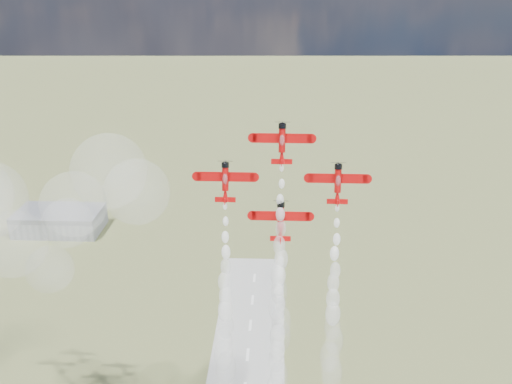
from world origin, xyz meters
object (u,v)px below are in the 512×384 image
object	(u,v)px
plane_left	(225,181)
plane_slot	(281,220)
hangar	(60,221)
plane_lead	(282,142)
plane_right	(338,183)

from	to	relation	value
plane_left	plane_slot	size ratio (longest dim) A/B	1.00
plane_slot	plane_left	bearing A→B (deg)	171.30
plane_left	plane_slot	xyz separation A→B (m)	(13.29, -2.03, -9.08)
hangar	plane_slot	distance (m)	233.25
plane_slot	plane_lead	bearing A→B (deg)	90.00
plane_lead	plane_slot	distance (m)	18.61
hangar	plane_lead	distance (m)	237.52
hangar	plane_right	bearing A→B (deg)	-49.58
plane_left	plane_slot	world-z (taller)	plane_left
plane_right	plane_lead	bearing A→B (deg)	171.30
hangar	plane_right	world-z (taller)	plane_right
plane_right	plane_slot	bearing A→B (deg)	-171.30
plane_lead	plane_left	size ratio (longest dim) A/B	1.00
plane_left	plane_right	bearing A→B (deg)	0.00
plane_right	plane_slot	distance (m)	16.22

